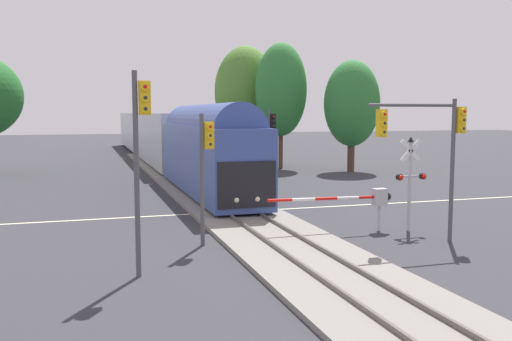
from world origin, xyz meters
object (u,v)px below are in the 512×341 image
Objects in this scene: traffic_signal_near_right at (431,135)px; crossing_gate_near at (367,199)px; elm_centre_background at (245,92)px; traffic_signal_median at (206,158)px; oak_far_right at (281,90)px; crossing_signal_mast at (410,174)px; traffic_signal_far_side at (271,135)px; traffic_signal_near_left at (140,141)px; maple_right_background at (352,104)px; commuter_train at (160,136)px.

crossing_gate_near is at bearing 114.84° from traffic_signal_near_right.
crossing_gate_near is 0.49× the size of elm_centre_background.
crossing_gate_near is 1.12× the size of traffic_signal_median.
oak_far_right is (4.35, 28.66, 2.87)m from traffic_signal_near_right.
crossing_signal_mast is 0.76× the size of traffic_signal_far_side.
crossing_gate_near is 10.67m from traffic_signal_near_left.
traffic_signal_near_left is 0.66× the size of maple_right_background.
crossing_gate_near is 1.06× the size of traffic_signal_far_side.
maple_right_background is at bearing -51.75° from elm_centre_background.
oak_far_right is at bearing 66.98° from traffic_signal_far_side.
maple_right_background is at bearing 68.85° from crossing_signal_mast.
traffic_signal_near_left is at bearing -127.81° from maple_right_background.
commuter_train is 5.80× the size of oak_far_right.
traffic_signal_near_right is 0.89× the size of traffic_signal_near_left.
oak_far_right reaches higher than traffic_signal_near_left.
traffic_signal_median is 0.44× the size of elm_centre_background.
oak_far_right is (5.54, 26.09, 5.59)m from crossing_gate_near.
oak_far_right is 1.18× the size of maple_right_background.
elm_centre_background reaches higher than traffic_signal_far_side.
crossing_signal_mast is 0.35× the size of elm_centre_background.
commuter_train reaches higher than crossing_gate_near.
maple_right_background reaches higher than traffic_signal_near_right.
elm_centre_background is at bearing 85.83° from traffic_signal_near_right.
traffic_signal_far_side is at bearing 92.88° from crossing_signal_mast.
oak_far_right is at bearing 81.80° from crossing_signal_mast.
maple_right_background is at bearing -39.10° from oak_far_right.
traffic_signal_near_right is at bearing -89.15° from traffic_signal_far_side.
traffic_signal_far_side is (5.07, -18.67, 0.76)m from commuter_train.
commuter_train is at bearing 105.18° from traffic_signal_far_side.
traffic_signal_far_side is at bearing 63.31° from traffic_signal_median.
oak_far_right reaches higher than traffic_signal_far_side.
traffic_signal_far_side is 16.14m from elm_centre_background.
elm_centre_background is 5.05m from oak_far_right.
crossing_signal_mast is 15.75m from traffic_signal_far_side.
oak_far_right is at bearing -38.88° from commuter_train.
crossing_gate_near is at bearing -102.00° from oak_far_right.
traffic_signal_median is 0.53× the size of maple_right_background.
traffic_signal_median is at bearing -176.89° from crossing_gate_near.
traffic_signal_near_left is at bearing -128.60° from traffic_signal_median.
maple_right_background reaches higher than crossing_signal_mast.
crossing_signal_mast is at bearing -80.33° from commuter_train.
traffic_signal_near_left is at bearing -98.27° from commuter_train.
maple_right_background is (14.59, -11.80, 3.00)m from commuter_train.
crossing_gate_near is 31.47m from elm_centre_background.
elm_centre_background reaches higher than crossing_gate_near.
oak_far_right is (1.92, -4.67, 0.06)m from elm_centre_background.
crossing_signal_mast is at bearing -111.15° from maple_right_background.
traffic_signal_median is at bearing -116.69° from traffic_signal_far_side.
maple_right_background is (4.91, -3.99, -1.26)m from oak_far_right.
oak_far_right is (4.62, 10.86, 3.49)m from traffic_signal_far_side.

